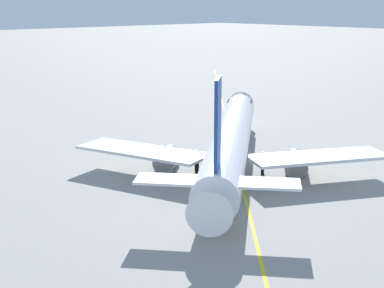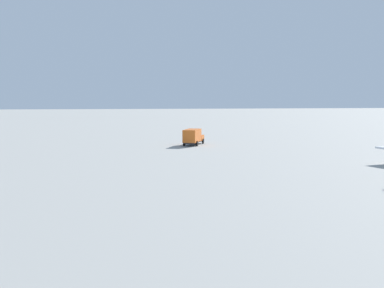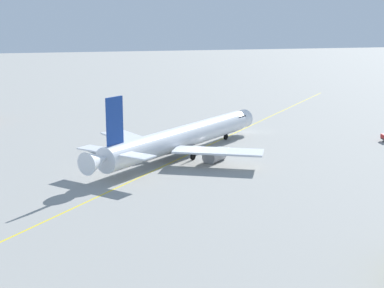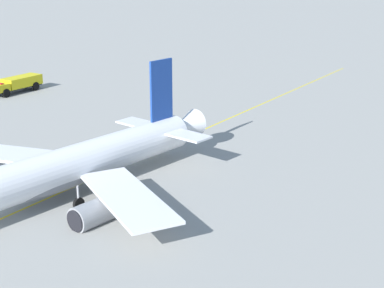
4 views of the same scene
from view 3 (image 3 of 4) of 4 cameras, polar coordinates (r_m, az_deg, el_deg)
name	(u,v)px [view 3 (image 3 of 4)]	position (r m, az deg, el deg)	size (l,w,h in m)	color
ground_plane	(198,152)	(91.47, 0.61, -0.82)	(600.00, 600.00, 0.00)	gray
airliner_main	(180,139)	(88.48, -1.19, 0.51)	(34.68, 30.51, 11.36)	white
taxiway_centreline	(195,151)	(91.94, 0.35, -0.74)	(115.17, 123.18, 0.01)	yellow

